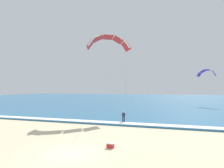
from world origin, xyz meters
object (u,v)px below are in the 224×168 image
Objects in this scene: kite_primary at (108,41)px; kitesurfer at (124,116)px; kite_distant at (207,72)px; surfboard at (124,123)px; cooler_box at (110,145)px.

kitesurfer is at bearing -56.49° from kite_primary.
kite_distant is (19.22, 25.07, -3.92)m from kite_primary.
kite_primary is (-4.35, 6.57, 12.96)m from surfboard.
kitesurfer is 35.88m from kite_distant.
kitesurfer is at bearing 102.70° from surfboard.
cooler_box is at bearing -81.43° from surfboard.
kitesurfer is at bearing 98.58° from cooler_box.
cooler_box is (1.64, -10.86, 0.18)m from surfboard.
surfboard is 36.12m from kite_distant.
kite_primary is 2.91× the size of kite_distant.
cooler_box is (-13.23, -42.50, -8.87)m from kite_distant.
surfboard is at bearing -115.17° from kite_distant.
kitesurfer is 2.91× the size of cooler_box.
surfboard is 0.11× the size of kite_primary.
kite_primary reaches higher than cooler_box.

